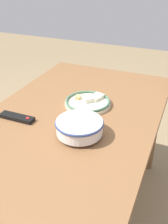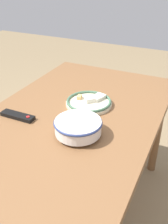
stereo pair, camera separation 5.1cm
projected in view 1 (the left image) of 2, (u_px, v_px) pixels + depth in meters
name	position (u px, v px, depth m)	size (l,w,h in m)	color
ground_plane	(73.00, 215.00, 1.75)	(8.00, 8.00, 0.00)	#7F6B4C
dining_table	(70.00, 131.00, 1.40)	(1.49, 0.88, 0.77)	brown
noodle_bowl	(79.00, 127.00, 1.20)	(0.22, 0.22, 0.08)	silver
food_plate	(88.00, 102.00, 1.47)	(0.26, 0.26, 0.04)	beige
tv_remote	(17.00, 117.00, 1.34)	(0.05, 0.19, 0.02)	black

